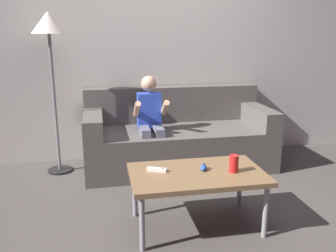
{
  "coord_description": "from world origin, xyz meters",
  "views": [
    {
      "loc": [
        -0.58,
        -2.25,
        1.37
      ],
      "look_at": [
        -0.02,
        0.64,
        0.59
      ],
      "focal_mm": 38.33,
      "sensor_mm": 36.0,
      "label": 1
    }
  ],
  "objects_px": {
    "person_seated_on_couch": "(150,119)",
    "game_remote_white_near_edge": "(157,170)",
    "couch": "(178,139)",
    "nunchuk_blue": "(204,167)",
    "floor_lamp": "(49,35)",
    "coffee_table": "(197,177)",
    "soda_can": "(234,164)"
  },
  "relations": [
    {
      "from": "game_remote_white_near_edge",
      "to": "floor_lamp",
      "type": "relative_size",
      "value": 0.09
    },
    {
      "from": "nunchuk_blue",
      "to": "soda_can",
      "type": "relative_size",
      "value": 0.82
    },
    {
      "from": "game_remote_white_near_edge",
      "to": "floor_lamp",
      "type": "bearing_deg",
      "value": 123.29
    },
    {
      "from": "floor_lamp",
      "to": "soda_can",
      "type": "bearing_deg",
      "value": -45.11
    },
    {
      "from": "person_seated_on_couch",
      "to": "floor_lamp",
      "type": "relative_size",
      "value": 0.62
    },
    {
      "from": "nunchuk_blue",
      "to": "floor_lamp",
      "type": "xyz_separation_m",
      "value": [
        -1.13,
        1.26,
        0.9
      ]
    },
    {
      "from": "couch",
      "to": "person_seated_on_couch",
      "type": "xyz_separation_m",
      "value": [
        -0.31,
        -0.17,
        0.26
      ]
    },
    {
      "from": "couch",
      "to": "person_seated_on_couch",
      "type": "distance_m",
      "value": 0.44
    },
    {
      "from": "nunchuk_blue",
      "to": "soda_can",
      "type": "xyz_separation_m",
      "value": [
        0.2,
        -0.07,
        0.04
      ]
    },
    {
      "from": "couch",
      "to": "nunchuk_blue",
      "type": "bearing_deg",
      "value": -93.82
    },
    {
      "from": "couch",
      "to": "person_seated_on_couch",
      "type": "bearing_deg",
      "value": -150.76
    },
    {
      "from": "couch",
      "to": "game_remote_white_near_edge",
      "type": "xyz_separation_m",
      "value": [
        -0.41,
        -1.17,
        0.14
      ]
    },
    {
      "from": "coffee_table",
      "to": "game_remote_white_near_edge",
      "type": "xyz_separation_m",
      "value": [
        -0.28,
        0.07,
        0.05
      ]
    },
    {
      "from": "person_seated_on_couch",
      "to": "game_remote_white_near_edge",
      "type": "distance_m",
      "value": 1.01
    },
    {
      "from": "person_seated_on_couch",
      "to": "floor_lamp",
      "type": "distance_m",
      "value": 1.22
    },
    {
      "from": "floor_lamp",
      "to": "game_remote_white_near_edge",
      "type": "bearing_deg",
      "value": -56.71
    },
    {
      "from": "coffee_table",
      "to": "nunchuk_blue",
      "type": "distance_m",
      "value": 0.08
    },
    {
      "from": "person_seated_on_couch",
      "to": "coffee_table",
      "type": "distance_m",
      "value": 1.1
    },
    {
      "from": "soda_can",
      "to": "floor_lamp",
      "type": "bearing_deg",
      "value": 134.89
    },
    {
      "from": "couch",
      "to": "floor_lamp",
      "type": "distance_m",
      "value": 1.61
    },
    {
      "from": "couch",
      "to": "coffee_table",
      "type": "relative_size",
      "value": 2.01
    },
    {
      "from": "game_remote_white_near_edge",
      "to": "soda_can",
      "type": "xyz_separation_m",
      "value": [
        0.53,
        -0.11,
        0.05
      ]
    },
    {
      "from": "coffee_table",
      "to": "soda_can",
      "type": "xyz_separation_m",
      "value": [
        0.25,
        -0.04,
        0.1
      ]
    },
    {
      "from": "person_seated_on_couch",
      "to": "game_remote_white_near_edge",
      "type": "xyz_separation_m",
      "value": [
        -0.1,
        -1.0,
        -0.12
      ]
    },
    {
      "from": "person_seated_on_couch",
      "to": "game_remote_white_near_edge",
      "type": "height_order",
      "value": "person_seated_on_couch"
    },
    {
      "from": "coffee_table",
      "to": "person_seated_on_couch",
      "type": "bearing_deg",
      "value": 99.26
    },
    {
      "from": "nunchuk_blue",
      "to": "couch",
      "type": "bearing_deg",
      "value": 86.18
    },
    {
      "from": "person_seated_on_couch",
      "to": "nunchuk_blue",
      "type": "bearing_deg",
      "value": -77.59
    },
    {
      "from": "couch",
      "to": "floor_lamp",
      "type": "relative_size",
      "value": 1.22
    },
    {
      "from": "game_remote_white_near_edge",
      "to": "soda_can",
      "type": "distance_m",
      "value": 0.54
    },
    {
      "from": "coffee_table",
      "to": "game_remote_white_near_edge",
      "type": "height_order",
      "value": "game_remote_white_near_edge"
    },
    {
      "from": "couch",
      "to": "soda_can",
      "type": "distance_m",
      "value": 1.3
    }
  ]
}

